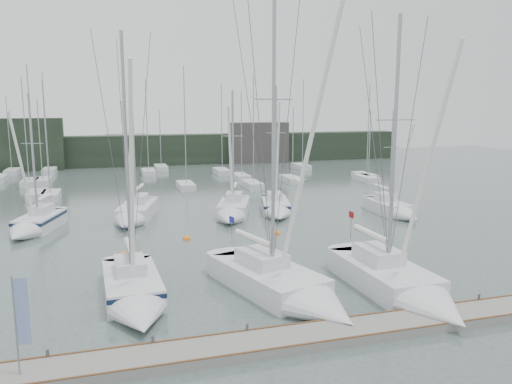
% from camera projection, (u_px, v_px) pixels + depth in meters
% --- Properties ---
extents(ground, '(160.00, 160.00, 0.00)m').
position_uv_depth(ground, '(263.00, 299.00, 25.94)').
color(ground, '#485753').
rests_on(ground, ground).
extents(dock, '(24.00, 2.00, 0.40)m').
position_uv_depth(dock, '(299.00, 338.00, 21.18)').
color(dock, slate).
rests_on(dock, ground).
extents(far_treeline, '(90.00, 4.00, 5.00)m').
position_uv_depth(far_treeline, '(154.00, 150.00, 84.05)').
color(far_treeline, black).
rests_on(far_treeline, ground).
extents(far_building_left, '(12.00, 3.00, 8.00)m').
position_uv_depth(far_building_left, '(22.00, 145.00, 76.29)').
color(far_building_left, black).
rests_on(far_building_left, ground).
extents(far_building_right, '(10.00, 3.00, 7.00)m').
position_uv_depth(far_building_right, '(259.00, 143.00, 87.04)').
color(far_building_right, '#3F3C3A').
rests_on(far_building_right, ground).
extents(mast_forest, '(57.15, 26.80, 14.78)m').
position_uv_depth(mast_forest, '(113.00, 178.00, 66.13)').
color(mast_forest, '#BCBCC1').
rests_on(mast_forest, ground).
extents(sailboat_near_left, '(3.16, 9.32, 14.48)m').
position_uv_depth(sailboat_near_left, '(135.00, 296.00, 24.93)').
color(sailboat_near_left, '#BCBCC1').
rests_on(sailboat_near_left, ground).
extents(sailboat_near_center, '(6.16, 10.85, 17.49)m').
position_uv_depth(sailboat_near_center, '(292.00, 291.00, 25.47)').
color(sailboat_near_center, '#BCBCC1').
rests_on(sailboat_near_center, ground).
extents(sailboat_near_right, '(3.51, 10.74, 15.66)m').
position_uv_depth(sailboat_near_right, '(406.00, 289.00, 25.73)').
color(sailboat_near_right, '#BCBCC1').
rests_on(sailboat_near_right, ground).
extents(sailboat_mid_a, '(4.51, 7.90, 11.67)m').
position_uv_depth(sailboat_mid_a, '(33.00, 226.00, 39.33)').
color(sailboat_mid_a, '#BCBCC1').
rests_on(sailboat_mid_a, ground).
extents(sailboat_mid_b, '(4.78, 9.05, 12.60)m').
position_uv_depth(sailboat_mid_b, '(133.00, 215.00, 43.13)').
color(sailboat_mid_b, '#BCBCC1').
rests_on(sailboat_mid_b, ground).
extents(sailboat_mid_c, '(4.99, 8.10, 12.07)m').
position_uv_depth(sailboat_mid_c, '(232.00, 212.00, 44.24)').
color(sailboat_mid_c, '#BCBCC1').
rests_on(sailboat_mid_c, ground).
extents(sailboat_mid_d, '(4.21, 7.93, 12.49)m').
position_uv_depth(sailboat_mid_d, '(276.00, 209.00, 45.89)').
color(sailboat_mid_d, '#BCBCC1').
rests_on(sailboat_mid_d, ground).
extents(sailboat_mid_e, '(2.47, 7.63, 10.33)m').
position_uv_depth(sailboat_mid_e, '(395.00, 210.00, 45.39)').
color(sailboat_mid_e, '#BCBCC1').
rests_on(sailboat_mid_e, ground).
extents(buoy_a, '(0.61, 0.61, 0.61)m').
position_uv_depth(buoy_a, '(187.00, 239.00, 37.59)').
color(buoy_a, orange).
rests_on(buoy_a, ground).
extents(buoy_b, '(0.58, 0.58, 0.58)m').
position_uv_depth(buoy_b, '(277.00, 234.00, 39.19)').
color(buoy_b, orange).
rests_on(buoy_b, ground).
extents(buoy_c, '(0.53, 0.53, 0.53)m').
position_uv_depth(buoy_c, '(123.00, 255.00, 33.62)').
color(buoy_c, orange).
rests_on(buoy_c, ground).
extents(dock_banner, '(0.56, 0.17, 3.72)m').
position_uv_depth(dock_banner, '(20.00, 317.00, 17.62)').
color(dock_banner, '#919498').
rests_on(dock_banner, dock).
extents(seagull, '(1.05, 0.49, 0.21)m').
position_uv_depth(seagull, '(298.00, 180.00, 26.68)').
color(seagull, white).
rests_on(seagull, ground).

